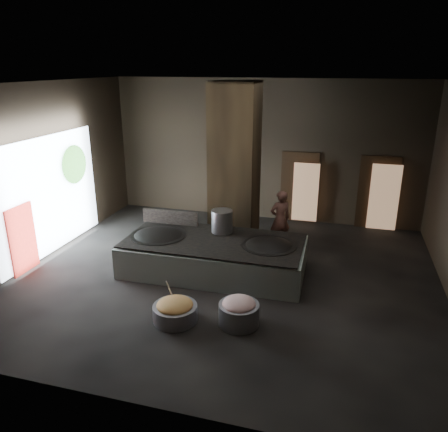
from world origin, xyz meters
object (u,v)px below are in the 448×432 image
(hearth_platform, at_px, (214,257))
(wok_left, at_px, (158,238))
(veg_basin, at_px, (175,313))
(stock_pot, at_px, (222,221))
(wok_right, at_px, (269,248))
(meat_basin, at_px, (239,314))
(cook, at_px, (280,219))

(hearth_platform, relative_size, wok_left, 3.17)
(hearth_platform, bearing_deg, veg_basin, -93.79)
(hearth_platform, distance_m, stock_pot, 0.93)
(wok_left, xyz_separation_m, stock_pot, (1.50, 0.60, 0.38))
(wok_right, relative_size, stock_pot, 2.25)
(wok_left, relative_size, veg_basin, 1.55)
(stock_pot, height_order, meat_basin, stock_pot)
(stock_pot, bearing_deg, veg_basin, -93.06)
(hearth_platform, bearing_deg, wok_left, -179.26)
(meat_basin, bearing_deg, wok_right, 85.09)
(veg_basin, xyz_separation_m, meat_basin, (1.27, 0.22, 0.06))
(wok_right, xyz_separation_m, cook, (-0.03, 1.93, 0.07))
(cook, height_order, veg_basin, cook)
(wok_left, bearing_deg, cook, 36.28)
(wok_left, distance_m, wok_right, 2.80)
(cook, bearing_deg, wok_left, 3.01)
(hearth_platform, distance_m, meat_basin, 2.43)
(wok_left, distance_m, veg_basin, 2.73)
(cook, relative_size, meat_basin, 2.03)
(hearth_platform, height_order, wok_right, wok_right)
(hearth_platform, relative_size, meat_basin, 5.47)
(cook, distance_m, meat_basin, 4.16)
(wok_right, xyz_separation_m, veg_basin, (-1.45, -2.40, -0.58))
(wok_left, distance_m, cook, 3.44)
(wok_left, height_order, cook, cook)
(hearth_platform, bearing_deg, stock_pot, 83.57)
(wok_right, distance_m, meat_basin, 2.25)
(cook, bearing_deg, hearth_platform, 23.07)
(stock_pot, distance_m, cook, 1.94)
(hearth_platform, height_order, cook, cook)
(hearth_platform, relative_size, wok_right, 3.41)
(wok_left, bearing_deg, veg_basin, -59.67)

